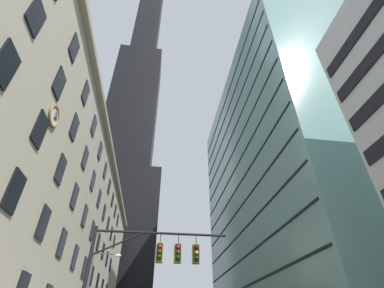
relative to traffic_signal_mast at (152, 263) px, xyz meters
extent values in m
cube|color=#B2A88E|center=(-15.15, 20.78, 7.34)|extent=(14.98, 62.94, 25.03)
cube|color=#9E937A|center=(-7.41, 20.78, 19.15)|extent=(0.70, 62.94, 0.60)
cube|color=black|center=(-7.61, -1.69, 3.02)|extent=(0.14, 1.40, 2.20)
cube|color=black|center=(-7.61, 3.31, 3.02)|extent=(0.14, 1.40, 2.20)
cube|color=black|center=(-7.61, 8.31, 3.02)|extent=(0.14, 1.40, 2.20)
cube|color=black|center=(-7.61, 13.31, 3.02)|extent=(0.14, 1.40, 2.20)
cube|color=black|center=(-7.61, 18.31, 3.02)|extent=(0.14, 1.40, 2.20)
cube|color=black|center=(-7.61, 23.31, 3.02)|extent=(0.14, 1.40, 2.20)
cube|color=black|center=(-7.61, 28.31, 3.02)|extent=(0.14, 1.40, 2.20)
cube|color=black|center=(-7.61, 33.31, 3.02)|extent=(0.14, 1.40, 2.20)
cube|color=black|center=(-7.61, -6.69, 7.22)|extent=(0.14, 1.40, 2.20)
cube|color=black|center=(-7.61, -1.69, 7.22)|extent=(0.14, 1.40, 2.20)
cube|color=black|center=(-7.61, 3.31, 7.22)|extent=(0.14, 1.40, 2.20)
cube|color=black|center=(-7.61, 8.31, 7.22)|extent=(0.14, 1.40, 2.20)
cube|color=black|center=(-7.61, 13.31, 7.22)|extent=(0.14, 1.40, 2.20)
cube|color=black|center=(-7.61, 18.31, 7.22)|extent=(0.14, 1.40, 2.20)
cube|color=black|center=(-7.61, 23.31, 7.22)|extent=(0.14, 1.40, 2.20)
cube|color=black|center=(-7.61, 28.31, 7.22)|extent=(0.14, 1.40, 2.20)
cube|color=black|center=(-7.61, 33.31, 7.22)|extent=(0.14, 1.40, 2.20)
cube|color=black|center=(-7.61, 38.31, 7.22)|extent=(0.14, 1.40, 2.20)
cube|color=black|center=(-7.61, -6.69, 11.42)|extent=(0.14, 1.40, 2.20)
cube|color=black|center=(-7.61, -1.69, 11.42)|extent=(0.14, 1.40, 2.20)
cube|color=black|center=(-7.61, 3.31, 11.42)|extent=(0.14, 1.40, 2.20)
cube|color=black|center=(-7.61, 8.31, 11.42)|extent=(0.14, 1.40, 2.20)
cube|color=black|center=(-7.61, 13.31, 11.42)|extent=(0.14, 1.40, 2.20)
cube|color=black|center=(-7.61, 18.31, 11.42)|extent=(0.14, 1.40, 2.20)
cube|color=black|center=(-7.61, 23.31, 11.42)|extent=(0.14, 1.40, 2.20)
cube|color=black|center=(-7.61, 28.31, 11.42)|extent=(0.14, 1.40, 2.20)
cube|color=black|center=(-7.61, 33.31, 11.42)|extent=(0.14, 1.40, 2.20)
cube|color=black|center=(-7.61, 38.31, 11.42)|extent=(0.14, 1.40, 2.20)
cube|color=black|center=(-7.61, -1.69, 15.62)|extent=(0.14, 1.40, 2.20)
cube|color=black|center=(-7.61, 3.31, 15.62)|extent=(0.14, 1.40, 2.20)
cube|color=black|center=(-7.61, 8.31, 15.62)|extent=(0.14, 1.40, 2.20)
cube|color=black|center=(-7.61, 13.31, 15.62)|extent=(0.14, 1.40, 2.20)
cube|color=black|center=(-7.61, 18.31, 15.62)|extent=(0.14, 1.40, 2.20)
cube|color=black|center=(-7.61, 23.31, 15.62)|extent=(0.14, 1.40, 2.20)
cube|color=black|center=(-7.61, 28.31, 15.62)|extent=(0.14, 1.40, 2.20)
cube|color=black|center=(-7.61, 33.31, 15.62)|extent=(0.14, 1.40, 2.20)
cube|color=black|center=(-7.61, 38.31, 15.62)|extent=(0.14, 1.40, 2.20)
torus|color=olive|center=(-7.54, -0.77, 9.13)|extent=(0.14, 1.58, 1.58)
cylinder|color=silver|center=(-7.58, -0.77, 9.13)|extent=(0.05, 1.37, 1.37)
cube|color=black|center=(-7.51, -0.60, 9.08)|extent=(0.03, 0.41, 0.17)
cube|color=black|center=(-7.51, -0.54, 9.30)|extent=(0.03, 0.52, 0.41)
cube|color=black|center=(-13.09, 72.23, 17.66)|extent=(27.27, 27.27, 45.68)
cube|color=black|center=(-13.09, 72.23, 73.72)|extent=(19.09, 19.09, 66.44)
cube|color=black|center=(-13.09, 72.23, 148.46)|extent=(12.27, 12.27, 83.05)
cube|color=black|center=(14.29, -7.07, 12.82)|extent=(0.16, 10.44, 1.10)
cube|color=black|center=(14.29, -7.07, 15.82)|extent=(0.16, 10.44, 1.10)
cube|color=gray|center=(23.39, 28.47, 21.13)|extent=(18.11, 48.36, 52.63)
cube|color=black|center=(14.30, 28.47, 2.82)|extent=(0.12, 47.36, 0.24)
cube|color=black|center=(14.30, 28.47, 6.82)|extent=(0.12, 47.36, 0.24)
cube|color=black|center=(14.30, 28.47, 10.82)|extent=(0.12, 47.36, 0.24)
cube|color=black|center=(14.30, 28.47, 14.82)|extent=(0.12, 47.36, 0.24)
cube|color=black|center=(14.30, 28.47, 18.82)|extent=(0.12, 47.36, 0.24)
cube|color=black|center=(14.30, 28.47, 22.82)|extent=(0.12, 47.36, 0.24)
cube|color=black|center=(14.30, 28.47, 26.82)|extent=(0.12, 47.36, 0.24)
cube|color=black|center=(14.30, 28.47, 30.82)|extent=(0.12, 47.36, 0.24)
cube|color=black|center=(14.30, 28.47, 34.82)|extent=(0.12, 47.36, 0.24)
cube|color=black|center=(14.30, 28.47, 38.82)|extent=(0.12, 47.36, 0.24)
cube|color=black|center=(14.30, 28.47, 42.82)|extent=(0.12, 47.36, 0.24)
cylinder|color=black|center=(0.44, -0.05, 1.62)|extent=(7.58, 0.14, 0.14)
cylinder|color=black|center=(-1.83, -0.05, 1.02)|extent=(3.11, 0.10, 1.57)
cylinder|color=black|center=(0.35, -0.05, 1.32)|extent=(0.04, 0.04, 0.60)
cube|color=black|center=(0.35, -0.05, 0.57)|extent=(0.30, 0.30, 0.90)
cube|color=olive|center=(0.35, 0.12, 0.57)|extent=(0.40, 0.40, 1.04)
sphere|color=red|center=(0.35, -0.21, 0.85)|extent=(0.20, 0.20, 0.20)
sphere|color=#4B3A08|center=(0.35, -0.21, 0.57)|extent=(0.20, 0.20, 0.20)
sphere|color=#083D10|center=(0.35, -0.21, 0.29)|extent=(0.20, 0.20, 0.20)
cylinder|color=black|center=(1.39, -0.05, 1.32)|extent=(0.04, 0.04, 0.60)
cube|color=black|center=(1.39, -0.05, 0.57)|extent=(0.30, 0.30, 0.90)
cube|color=olive|center=(1.39, 0.12, 0.57)|extent=(0.40, 0.40, 1.04)
sphere|color=red|center=(1.39, -0.21, 0.85)|extent=(0.20, 0.20, 0.20)
sphere|color=#4B3A08|center=(1.39, -0.21, 0.57)|extent=(0.20, 0.20, 0.20)
sphere|color=#083D10|center=(1.39, -0.21, 0.29)|extent=(0.20, 0.20, 0.20)
cylinder|color=black|center=(2.43, -0.05, 1.32)|extent=(0.04, 0.04, 0.60)
cube|color=black|center=(2.43, -0.05, 0.57)|extent=(0.30, 0.30, 0.90)
cube|color=olive|center=(2.43, 0.12, 0.57)|extent=(0.40, 0.40, 1.04)
sphere|color=#450808|center=(2.43, -0.21, 0.85)|extent=(0.20, 0.20, 0.20)
sphere|color=yellow|center=(2.43, -0.21, 0.57)|extent=(0.20, 0.20, 0.20)
sphere|color=#083D10|center=(2.43, -0.21, 0.29)|extent=(0.20, 0.20, 0.20)
cylinder|color=#47474C|center=(-3.93, 8.58, 2.36)|extent=(1.97, 0.10, 0.10)
ellipsoid|color=#EFE5C6|center=(-2.94, 8.58, 2.26)|extent=(0.56, 0.32, 0.24)
camera|label=1|loc=(0.00, -16.00, -3.26)|focal=25.23mm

